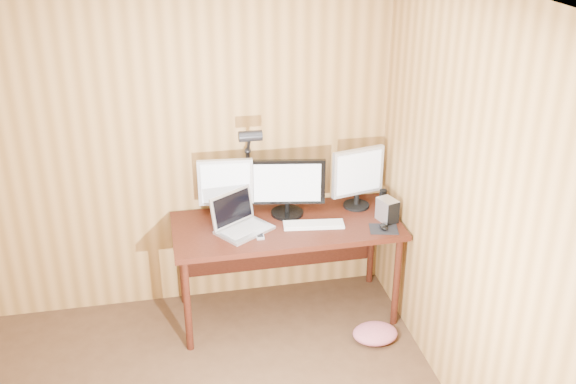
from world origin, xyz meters
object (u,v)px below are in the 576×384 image
object	(u,v)px
mouse	(384,227)
phone	(260,236)
desk	(285,234)
hard_drive	(387,210)
speaker	(383,198)
monitor_center	(287,187)
laptop	(239,221)
keyboard	(314,224)
desk_lamp	(249,158)
monitor_left	(226,186)
monitor_right	(358,176)

from	to	relation	value
mouse	phone	xyz separation A→B (m)	(-0.86, 0.07, -0.01)
mouse	phone	size ratio (longest dim) A/B	0.95
desk	hard_drive	size ratio (longest dim) A/B	9.19
hard_drive	speaker	world-z (taller)	hard_drive
monitor_center	laptop	world-z (taller)	monitor_center
keyboard	hard_drive	distance (m)	0.53
hard_drive	phone	distance (m)	0.93
desk_lamp	phone	bearing A→B (deg)	-101.64
desk_lamp	monitor_left	bearing A→B (deg)	174.29
mouse	hard_drive	distance (m)	0.15
speaker	monitor_right	bearing A→B (deg)	169.66
laptop	desk	bearing A→B (deg)	-20.23
speaker	desk_lamp	size ratio (longest dim) A/B	0.19
phone	hard_drive	bearing A→B (deg)	5.94
laptop	mouse	world-z (taller)	laptop
desk	mouse	size ratio (longest dim) A/B	15.82
hard_drive	speaker	xyz separation A→B (m)	(0.04, 0.22, -0.02)
hard_drive	phone	bearing A→B (deg)	165.56
keyboard	desk_lamp	distance (m)	0.65
monitor_right	phone	distance (m)	0.87
monitor_left	monitor_right	world-z (taller)	monitor_right
monitor_left	speaker	distance (m)	1.17
phone	mouse	bearing A→B (deg)	-1.82
monitor_right	hard_drive	distance (m)	0.34
keyboard	mouse	size ratio (longest dim) A/B	4.31
monitor_left	desk	bearing A→B (deg)	-12.82
monitor_center	keyboard	world-z (taller)	monitor_center
desk_lamp	mouse	bearing A→B (deg)	-39.44
desk	keyboard	bearing A→B (deg)	-38.13
monitor_center	monitor_left	distance (m)	0.44
laptop	speaker	size ratio (longest dim) A/B	3.42
keyboard	monitor_left	bearing A→B (deg)	162.32
laptop	keyboard	bearing A→B (deg)	-40.50
desk_lamp	speaker	bearing A→B (deg)	-18.05
speaker	keyboard	bearing A→B (deg)	-160.87
monitor_right	phone	size ratio (longest dim) A/B	4.31
desk	laptop	size ratio (longest dim) A/B	3.54
hard_drive	speaker	bearing A→B (deg)	61.30
monitor_center	monitor_right	bearing A→B (deg)	11.98
laptop	phone	distance (m)	0.19
monitor_right	keyboard	xyz separation A→B (m)	(-0.38, -0.23, -0.24)
monitor_right	hard_drive	bearing A→B (deg)	-73.49
laptop	mouse	size ratio (longest dim) A/B	4.47
monitor_center	monitor_right	world-z (taller)	monitor_right
keyboard	phone	xyz separation A→B (m)	(-0.39, -0.08, -0.00)
monitor_left	monitor_right	size ratio (longest dim) A/B	0.96
monitor_left	mouse	bearing A→B (deg)	-16.83
monitor_left	mouse	xyz separation A→B (m)	(1.04, -0.41, -0.21)
monitor_left	hard_drive	size ratio (longest dim) A/B	2.52
desk_lamp	hard_drive	bearing A→B (deg)	-31.47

